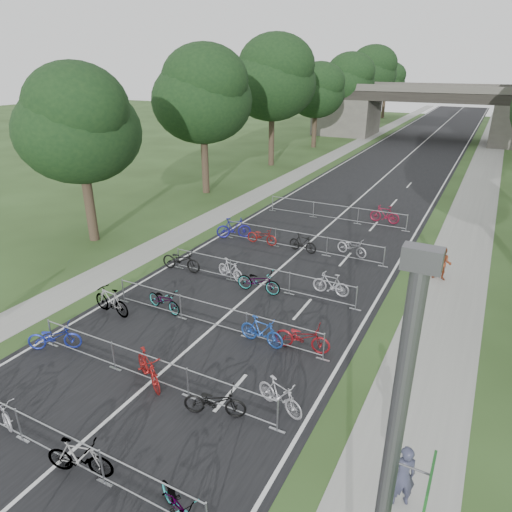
# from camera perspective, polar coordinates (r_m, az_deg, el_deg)

# --- Properties ---
(road) EXTENTS (11.00, 140.00, 0.01)m
(road) POSITION_cam_1_polar(r_m,az_deg,el_deg) (53.57, 18.17, 11.54)
(road) COLOR black
(road) RESTS_ON ground
(sidewalk_right) EXTENTS (3.00, 140.00, 0.01)m
(sidewalk_right) POSITION_cam_1_polar(r_m,az_deg,el_deg) (52.86, 26.79, 10.09)
(sidewalk_right) COLOR gray
(sidewalk_right) RESTS_ON ground
(sidewalk_left) EXTENTS (2.00, 140.00, 0.01)m
(sidewalk_left) POSITION_cam_1_polar(r_m,az_deg,el_deg) (55.28, 10.38, 12.62)
(sidewalk_left) COLOR gray
(sidewalk_left) RESTS_ON ground
(lane_markings) EXTENTS (0.12, 140.00, 0.00)m
(lane_markings) POSITION_cam_1_polar(r_m,az_deg,el_deg) (53.57, 18.17, 11.53)
(lane_markings) COLOR silver
(lane_markings) RESTS_ON ground
(overpass_bridge) EXTENTS (31.00, 8.00, 7.05)m
(overpass_bridge) POSITION_cam_1_polar(r_m,az_deg,el_deg) (67.80, 21.02, 16.42)
(overpass_bridge) COLOR #4D4A44
(overpass_bridge) RESTS_ON ground
(tree_left_0) EXTENTS (6.72, 6.72, 10.25)m
(tree_left_0) POSITION_cam_1_polar(r_m,az_deg,el_deg) (27.10, -21.31, 14.78)
(tree_left_0) COLOR #33261C
(tree_left_0) RESTS_ON ground
(tree_left_1) EXTENTS (7.56, 7.56, 11.53)m
(tree_left_1) POSITION_cam_1_polar(r_m,az_deg,el_deg) (36.10, -6.67, 19.13)
(tree_left_1) COLOR #33261C
(tree_left_1) RESTS_ON ground
(tree_left_2) EXTENTS (8.40, 8.40, 12.81)m
(tree_left_2) POSITION_cam_1_polar(r_m,az_deg,el_deg) (46.49, 2.12, 21.11)
(tree_left_2) COLOR #33261C
(tree_left_2) RESTS_ON ground
(tree_left_3) EXTENTS (6.72, 6.72, 10.25)m
(tree_left_3) POSITION_cam_1_polar(r_m,az_deg,el_deg) (57.60, 7.59, 19.70)
(tree_left_3) COLOR #33261C
(tree_left_3) RESTS_ON ground
(tree_left_4) EXTENTS (7.56, 7.56, 11.53)m
(tree_left_4) POSITION_cam_1_polar(r_m,az_deg,el_deg) (68.92, 11.38, 20.67)
(tree_left_4) COLOR #33261C
(tree_left_4) RESTS_ON ground
(tree_left_5) EXTENTS (8.40, 8.40, 12.81)m
(tree_left_5) POSITION_cam_1_polar(r_m,az_deg,el_deg) (80.45, 14.13, 21.32)
(tree_left_5) COLOR #33261C
(tree_left_5) RESTS_ON ground
(tree_left_6) EXTENTS (6.72, 6.72, 10.25)m
(tree_left_6) POSITION_cam_1_polar(r_m,az_deg,el_deg) (92.16, 16.02, 20.27)
(tree_left_6) COLOR #33261C
(tree_left_6) RESTS_ON ground
(barrier_row_1) EXTENTS (9.70, 0.08, 1.10)m
(barrier_row_1) POSITION_cam_1_polar(r_m,az_deg,el_deg) (13.80, -23.48, -20.83)
(barrier_row_1) COLOR #9A9DA2
(barrier_row_1) RESTS_ON ground
(barrier_row_2) EXTENTS (9.70, 0.08, 1.10)m
(barrier_row_2) POSITION_cam_1_polar(r_m,az_deg,el_deg) (15.60, -13.23, -13.56)
(barrier_row_2) COLOR #9A9DA2
(barrier_row_2) RESTS_ON ground
(barrier_row_3) EXTENTS (9.70, 0.08, 1.10)m
(barrier_row_3) POSITION_cam_1_polar(r_m,az_deg,el_deg) (18.10, -5.47, -7.42)
(barrier_row_3) COLOR #9A9DA2
(barrier_row_3) RESTS_ON ground
(barrier_row_4) EXTENTS (9.70, 0.08, 1.10)m
(barrier_row_4) POSITION_cam_1_polar(r_m,az_deg,el_deg) (21.15, 0.39, -2.57)
(barrier_row_4) COLOR #9A9DA2
(barrier_row_4) RESTS_ON ground
(barrier_row_5) EXTENTS (9.70, 0.08, 1.10)m
(barrier_row_5) POSITION_cam_1_polar(r_m,az_deg,el_deg) (25.33, 5.58, 1.78)
(barrier_row_5) COLOR #9A9DA2
(barrier_row_5) RESTS_ON ground
(barrier_row_6) EXTENTS (9.70, 0.08, 1.10)m
(barrier_row_6) POSITION_cam_1_polar(r_m,az_deg,el_deg) (30.68, 9.88, 5.37)
(barrier_row_6) COLOR #9A9DA2
(barrier_row_6) RESTS_ON ground
(bike_5) EXTENTS (1.84, 1.11, 0.91)m
(bike_5) POSITION_cam_1_polar(r_m,az_deg,el_deg) (15.78, -29.31, -16.26)
(bike_5) COLOR #BCBBC3
(bike_5) RESTS_ON ground
(bike_6) EXTENTS (1.90, 0.99, 1.10)m
(bike_6) POSITION_cam_1_polar(r_m,az_deg,el_deg) (13.28, -21.20, -22.44)
(bike_6) COLOR #9A9DA2
(bike_6) RESTS_ON ground
(bike_7) EXTENTS (1.82, 1.33, 0.91)m
(bike_7) POSITION_cam_1_polar(r_m,az_deg,el_deg) (11.89, -9.68, -28.38)
(bike_7) COLOR #9A9DA2
(bike_7) RESTS_ON ground
(bike_8) EXTENTS (2.00, 1.58, 1.01)m
(bike_8) POSITION_cam_1_polar(r_m,az_deg,el_deg) (18.33, -23.89, -9.25)
(bike_8) COLOR navy
(bike_8) RESTS_ON ground
(bike_9) EXTENTS (1.99, 1.47, 1.19)m
(bike_9) POSITION_cam_1_polar(r_m,az_deg,el_deg) (15.54, -13.31, -13.53)
(bike_9) COLOR maroon
(bike_9) RESTS_ON ground
(bike_10) EXTENTS (2.00, 1.24, 0.99)m
(bike_10) POSITION_cam_1_polar(r_m,az_deg,el_deg) (14.14, -5.17, -17.65)
(bike_10) COLOR black
(bike_10) RESTS_ON ground
(bike_11) EXTENTS (1.84, 1.03, 1.06)m
(bike_11) POSITION_cam_1_polar(r_m,az_deg,el_deg) (14.25, 3.01, -17.02)
(bike_11) COLOR #A4A3AB
(bike_11) RESTS_ON ground
(bike_12) EXTENTS (2.04, 0.77, 1.20)m
(bike_12) POSITION_cam_1_polar(r_m,az_deg,el_deg) (19.86, -17.64, -5.38)
(bike_12) COLOR #9A9DA2
(bike_12) RESTS_ON ground
(bike_13) EXTENTS (1.98, 1.02, 0.99)m
(bike_13) POSITION_cam_1_polar(r_m,az_deg,el_deg) (19.59, -11.41, -5.44)
(bike_13) COLOR #9A9DA2
(bike_13) RESTS_ON ground
(bike_14) EXTENTS (1.89, 0.70, 1.11)m
(bike_14) POSITION_cam_1_polar(r_m,az_deg,el_deg) (17.03, 0.71, -9.39)
(bike_14) COLOR #1C439C
(bike_14) RESTS_ON ground
(bike_15) EXTENTS (2.13, 0.97, 1.08)m
(bike_15) POSITION_cam_1_polar(r_m,az_deg,el_deg) (16.81, 5.83, -10.06)
(bike_15) COLOR maroon
(bike_15) RESTS_ON ground
(bike_16) EXTENTS (2.20, 0.87, 1.13)m
(bike_16) POSITION_cam_1_polar(r_m,az_deg,el_deg) (23.11, -9.34, -0.52)
(bike_16) COLOR black
(bike_16) RESTS_ON ground
(bike_17) EXTENTS (1.75, 0.93, 1.01)m
(bike_17) POSITION_cam_1_polar(r_m,az_deg,el_deg) (21.97, -3.22, -1.69)
(bike_17) COLOR #BBBBC3
(bike_17) RESTS_ON ground
(bike_18) EXTENTS (2.14, 0.83, 1.11)m
(bike_18) POSITION_cam_1_polar(r_m,az_deg,el_deg) (20.67, 0.34, -3.18)
(bike_18) COLOR #9A9DA2
(bike_18) RESTS_ON ground
(bike_19) EXTENTS (1.75, 0.53, 1.04)m
(bike_19) POSITION_cam_1_polar(r_m,az_deg,el_deg) (20.76, 9.36, -3.49)
(bike_19) COLOR #A5A5AD
(bike_19) RESTS_ON ground
(bike_20) EXTENTS (2.06, 1.58, 1.24)m
(bike_20) POSITION_cam_1_polar(r_m,az_deg,el_deg) (27.14, -2.80, 3.50)
(bike_20) COLOR navy
(bike_20) RESTS_ON ground
(bike_21) EXTENTS (1.87, 0.66, 0.98)m
(bike_21) POSITION_cam_1_polar(r_m,az_deg,el_deg) (26.22, 0.75, 2.52)
(bike_21) COLOR maroon
(bike_21) RESTS_ON ground
(bike_22) EXTENTS (1.78, 0.77, 1.03)m
(bike_22) POSITION_cam_1_polar(r_m,az_deg,el_deg) (25.23, 5.86, 1.61)
(bike_22) COLOR black
(bike_22) RESTS_ON ground
(bike_23) EXTENTS (1.93, 1.14, 0.96)m
(bike_23) POSITION_cam_1_polar(r_m,az_deg,el_deg) (25.19, 11.90, 1.09)
(bike_23) COLOR #B3B2BA
(bike_23) RESTS_ON ground
(bike_27) EXTENTS (1.95, 0.64, 1.16)m
(bike_27) POSITION_cam_1_polar(r_m,az_deg,el_deg) (30.90, 15.79, 5.03)
(bike_27) COLOR maroon
(bike_27) RESTS_ON ground
(pedestrian_a) EXTENTS (0.75, 0.66, 1.72)m
(pedestrian_a) POSITION_cam_1_polar(r_m,az_deg,el_deg) (12.22, 17.86, -24.68)
(pedestrian_a) COLOR #2F3147
(pedestrian_a) RESTS_ON ground
(pedestrian_b) EXTENTS (0.82, 0.65, 1.65)m
(pedestrian_b) POSITION_cam_1_polar(r_m,az_deg,el_deg) (23.50, 22.29, -0.93)
(pedestrian_b) COLOR brown
(pedestrian_b) RESTS_ON ground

